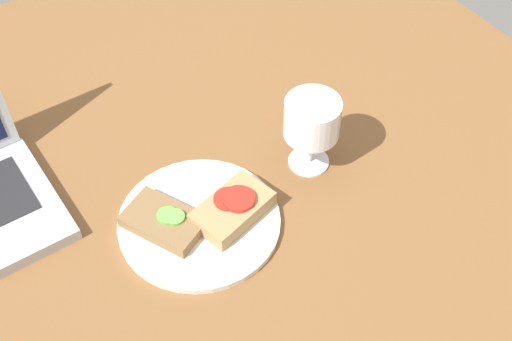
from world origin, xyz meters
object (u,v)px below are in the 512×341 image
Objects in this scene: sandwich_with_cucumber at (164,221)px; plate at (199,222)px; sandwich_with_tomato at (233,208)px; wine_glass at (312,121)px.

plate is at bearing -22.98° from sandwich_with_cucumber.
sandwich_with_tomato is 1.02× the size of wine_glass.
wine_glass is at bearing -2.54° from sandwich_with_cucumber.
wine_glass reaches higher than plate.
sandwich_with_tomato is 10.02cm from sandwich_with_cucumber.
sandwich_with_tomato reaches higher than sandwich_with_cucumber.
sandwich_with_cucumber is 1.04× the size of wine_glass.
sandwich_with_cucumber is (-4.56, 1.93, 1.50)cm from plate.
plate is 5.18cm from sandwich_with_cucumber.
wine_glass is at bearing 2.27° from plate.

